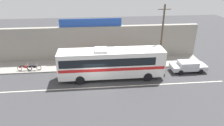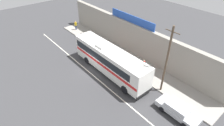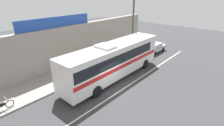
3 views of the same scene
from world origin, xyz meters
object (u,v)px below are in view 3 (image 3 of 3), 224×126
intercity_bus (114,59)px  motorcycle_green (0,106)px  parked_car (154,47)px  pedestrian_near_shop (105,53)px  utility_pole (133,24)px

intercity_bus → motorcycle_green: size_ratio=6.71×
intercity_bus → parked_car: intercity_bus is taller
pedestrian_near_shop → motorcycle_green: bearing=-175.2°
parked_car → motorcycle_green: bearing=174.5°
intercity_bus → parked_car: bearing=4.3°
motorcycle_green → utility_pole: bearing=-0.9°
intercity_bus → utility_pole: utility_pole is taller
utility_pole → pedestrian_near_shop: size_ratio=4.95×
intercity_bus → parked_car: size_ratio=2.75×
utility_pole → motorcycle_green: 16.83m
parked_car → utility_pole: (-3.32, 1.65, 3.59)m
parked_car → utility_pole: 5.16m
motorcycle_green → pedestrian_near_shop: 12.48m
intercity_bus → utility_pole: (6.71, 2.41, 2.26)m
motorcycle_green → pedestrian_near_shop: (12.43, 1.04, 0.52)m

